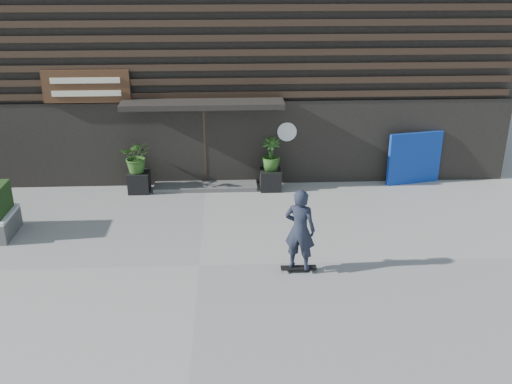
{
  "coord_description": "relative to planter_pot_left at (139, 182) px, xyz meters",
  "views": [
    {
      "loc": [
        0.72,
        -11.35,
        6.44
      ],
      "look_at": [
        1.34,
        1.54,
        1.1
      ],
      "focal_mm": 40.84,
      "sensor_mm": 36.0,
      "label": 1
    }
  ],
  "objects": [
    {
      "name": "building",
      "position": [
        1.9,
        5.56,
        3.69
      ],
      "size": [
        18.0,
        11.0,
        8.0
      ],
      "color": "black",
      "rests_on": "ground"
    },
    {
      "name": "planter_pot_left",
      "position": [
        0.0,
        0.0,
        0.0
      ],
      "size": [
        0.6,
        0.6,
        0.6
      ],
      "primitive_type": "cube",
      "color": "black",
      "rests_on": "ground"
    },
    {
      "name": "bamboo_left",
      "position": [
        0.0,
        0.0,
        0.78
      ],
      "size": [
        0.86,
        0.75,
        0.96
      ],
      "primitive_type": "imported",
      "color": "#2D591E",
      "rests_on": "planter_pot_left"
    },
    {
      "name": "entrance_step",
      "position": [
        1.9,
        0.2,
        -0.24
      ],
      "size": [
        3.0,
        0.8,
        0.12
      ],
      "primitive_type": "cube",
      "color": "#4C4C4A",
      "rests_on": "ground"
    },
    {
      "name": "bamboo_right",
      "position": [
        3.8,
        0.0,
        0.78
      ],
      "size": [
        0.54,
        0.54,
        0.96
      ],
      "primitive_type": "imported",
      "color": "#2D591E",
      "rests_on": "planter_pot_right"
    },
    {
      "name": "ground",
      "position": [
        1.9,
        -4.4,
        -0.3
      ],
      "size": [
        80.0,
        80.0,
        0.0
      ],
      "primitive_type": "plane",
      "color": "#9B9993",
      "rests_on": "ground"
    },
    {
      "name": "skateboarder",
      "position": [
        4.08,
        -4.75,
        0.7
      ],
      "size": [
        0.78,
        0.66,
        1.92
      ],
      "color": "black",
      "rests_on": "ground"
    },
    {
      "name": "planter_pot_right",
      "position": [
        3.8,
        0.0,
        0.0
      ],
      "size": [
        0.6,
        0.6,
        0.6
      ],
      "primitive_type": "cube",
      "color": "black",
      "rests_on": "ground"
    },
    {
      "name": "blue_tarp",
      "position": [
        8.09,
        0.3,
        0.48
      ],
      "size": [
        1.66,
        0.46,
        1.57
      ],
      "primitive_type": "cube",
      "rotation": [
        0.0,
        0.0,
        0.21
      ],
      "color": "#0B2E99",
      "rests_on": "ground"
    }
  ]
}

